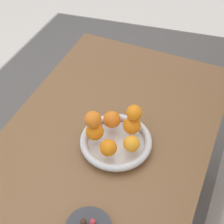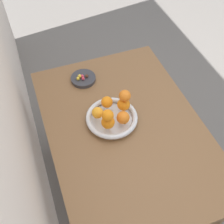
{
  "view_description": "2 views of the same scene",
  "coord_description": "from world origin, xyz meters",
  "px_view_note": "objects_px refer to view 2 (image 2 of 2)",
  "views": [
    {
      "loc": [
        0.78,
        0.34,
        1.73
      ],
      "look_at": [
        0.03,
        0.02,
        0.88
      ],
      "focal_mm": 55.0,
      "sensor_mm": 36.0,
      "label": 1
    },
    {
      "loc": [
        -0.75,
        0.34,
        1.87
      ],
      "look_at": [
        0.04,
        0.06,
        0.84
      ],
      "focal_mm": 45.0,
      "sensor_mm": 36.0,
      "label": 2
    }
  ],
  "objects_px": {
    "orange_5": "(125,96)",
    "candy_ball_3": "(82,76)",
    "candy_ball_1": "(87,76)",
    "orange_0": "(123,118)",
    "candy_dish": "(83,79)",
    "candy_ball_4": "(78,79)",
    "orange_6": "(108,115)",
    "orange_2": "(107,102)",
    "candy_ball_0": "(83,78)",
    "dining_table": "(125,137)",
    "fruit_bowl": "(112,118)",
    "orange_3": "(98,113)",
    "candy_ball_2": "(80,76)",
    "orange_4": "(108,122)",
    "orange_1": "(124,104)"
  },
  "relations": [
    {
      "from": "fruit_bowl",
      "to": "orange_4",
      "type": "height_order",
      "value": "orange_4"
    },
    {
      "from": "fruit_bowl",
      "to": "orange_2",
      "type": "xyz_separation_m",
      "value": [
        0.07,
        0.0,
        0.05
      ]
    },
    {
      "from": "orange_2",
      "to": "candy_ball_4",
      "type": "relative_size",
      "value": 3.02
    },
    {
      "from": "candy_ball_0",
      "to": "candy_ball_3",
      "type": "bearing_deg",
      "value": -2.76
    },
    {
      "from": "orange_4",
      "to": "candy_ball_2",
      "type": "distance_m",
      "value": 0.39
    },
    {
      "from": "orange_3",
      "to": "candy_ball_1",
      "type": "xyz_separation_m",
      "value": [
        0.3,
        -0.03,
        -0.04
      ]
    },
    {
      "from": "fruit_bowl",
      "to": "candy_ball_2",
      "type": "distance_m",
      "value": 0.34
    },
    {
      "from": "candy_ball_1",
      "to": "candy_ball_0",
      "type": "bearing_deg",
      "value": 114.74
    },
    {
      "from": "orange_6",
      "to": "candy_ball_3",
      "type": "bearing_deg",
      "value": 2.16
    },
    {
      "from": "orange_6",
      "to": "candy_ball_2",
      "type": "relative_size",
      "value": 2.64
    },
    {
      "from": "orange_0",
      "to": "orange_5",
      "type": "bearing_deg",
      "value": -25.78
    },
    {
      "from": "candy_ball_0",
      "to": "candy_ball_1",
      "type": "height_order",
      "value": "same"
    },
    {
      "from": "candy_dish",
      "to": "orange_1",
      "type": "xyz_separation_m",
      "value": [
        -0.31,
        -0.12,
        0.06
      ]
    },
    {
      "from": "fruit_bowl",
      "to": "candy_ball_3",
      "type": "xyz_separation_m",
      "value": [
        0.33,
        0.06,
        0.01
      ]
    },
    {
      "from": "orange_1",
      "to": "candy_dish",
      "type": "bearing_deg",
      "value": 21.86
    },
    {
      "from": "orange_0",
      "to": "candy_ball_0",
      "type": "height_order",
      "value": "orange_0"
    },
    {
      "from": "orange_3",
      "to": "candy_ball_2",
      "type": "height_order",
      "value": "orange_3"
    },
    {
      "from": "candy_ball_1",
      "to": "orange_0",
      "type": "bearing_deg",
      "value": -169.36
    },
    {
      "from": "orange_3",
      "to": "candy_ball_1",
      "type": "relative_size",
      "value": 3.0
    },
    {
      "from": "orange_4",
      "to": "candy_ball_0",
      "type": "relative_size",
      "value": 3.49
    },
    {
      "from": "candy_dish",
      "to": "candy_ball_4",
      "type": "relative_size",
      "value": 7.21
    },
    {
      "from": "orange_2",
      "to": "orange_4",
      "type": "distance_m",
      "value": 0.13
    },
    {
      "from": "candy_ball_1",
      "to": "candy_ball_3",
      "type": "xyz_separation_m",
      "value": [
        0.01,
        0.02,
        -0.0
      ]
    },
    {
      "from": "candy_dish",
      "to": "orange_6",
      "type": "relative_size",
      "value": 2.5
    },
    {
      "from": "fruit_bowl",
      "to": "orange_3",
      "type": "height_order",
      "value": "orange_3"
    },
    {
      "from": "orange_4",
      "to": "candy_ball_2",
      "type": "relative_size",
      "value": 3.03
    },
    {
      "from": "orange_0",
      "to": "candy_ball_0",
      "type": "xyz_separation_m",
      "value": [
        0.37,
        0.1,
        -0.04
      ]
    },
    {
      "from": "orange_3",
      "to": "candy_ball_2",
      "type": "relative_size",
      "value": 2.68
    },
    {
      "from": "candy_dish",
      "to": "orange_5",
      "type": "xyz_separation_m",
      "value": [
        -0.31,
        -0.13,
        0.12
      ]
    },
    {
      "from": "dining_table",
      "to": "orange_1",
      "type": "xyz_separation_m",
      "value": [
        0.08,
        -0.02,
        0.16
      ]
    },
    {
      "from": "candy_ball_3",
      "to": "candy_ball_4",
      "type": "distance_m",
      "value": 0.03
    },
    {
      "from": "candy_ball_2",
      "to": "orange_4",
      "type": "bearing_deg",
      "value": -175.29
    },
    {
      "from": "candy_dish",
      "to": "candy_ball_4",
      "type": "distance_m",
      "value": 0.04
    },
    {
      "from": "orange_3",
      "to": "candy_ball_4",
      "type": "height_order",
      "value": "orange_3"
    },
    {
      "from": "candy_dish",
      "to": "orange_3",
      "type": "xyz_separation_m",
      "value": [
        -0.31,
        0.01,
        0.06
      ]
    },
    {
      "from": "fruit_bowl",
      "to": "orange_0",
      "type": "distance_m",
      "value": 0.08
    },
    {
      "from": "orange_0",
      "to": "orange_1",
      "type": "xyz_separation_m",
      "value": [
        0.08,
        -0.03,
        0.0
      ]
    },
    {
      "from": "orange_5",
      "to": "candy_ball_3",
      "type": "bearing_deg",
      "value": 23.29
    },
    {
      "from": "orange_0",
      "to": "candy_ball_3",
      "type": "xyz_separation_m",
      "value": [
        0.38,
        0.1,
        -0.04
      ]
    },
    {
      "from": "dining_table",
      "to": "fruit_bowl",
      "type": "bearing_deg",
      "value": 39.82
    },
    {
      "from": "orange_6",
      "to": "orange_2",
      "type": "bearing_deg",
      "value": -17.67
    },
    {
      "from": "orange_6",
      "to": "candy_ball_0",
      "type": "relative_size",
      "value": 3.05
    },
    {
      "from": "orange_0",
      "to": "fruit_bowl",
      "type": "bearing_deg",
      "value": 36.45
    },
    {
      "from": "candy_dish",
      "to": "orange_2",
      "type": "relative_size",
      "value": 2.39
    },
    {
      "from": "candy_ball_1",
      "to": "candy_ball_3",
      "type": "bearing_deg",
      "value": 72.54
    },
    {
      "from": "orange_6",
      "to": "orange_1",
      "type": "bearing_deg",
      "value": -53.5
    },
    {
      "from": "candy_ball_1",
      "to": "candy_ball_3",
      "type": "relative_size",
      "value": 1.01
    },
    {
      "from": "orange_1",
      "to": "candy_ball_1",
      "type": "xyz_separation_m",
      "value": [
        0.3,
        0.1,
        -0.04
      ]
    },
    {
      "from": "orange_0",
      "to": "candy_ball_0",
      "type": "distance_m",
      "value": 0.38
    },
    {
      "from": "candy_ball_2",
      "to": "candy_ball_3",
      "type": "bearing_deg",
      "value": -105.11
    }
  ]
}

